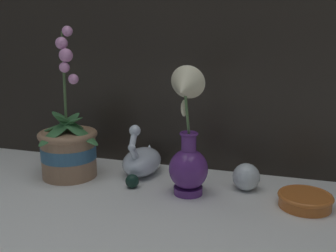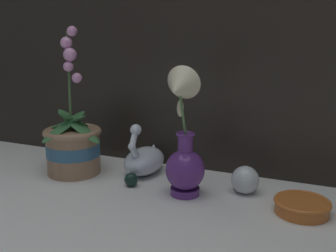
{
  "view_description": "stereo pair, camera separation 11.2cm",
  "coord_description": "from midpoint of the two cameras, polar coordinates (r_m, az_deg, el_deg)",
  "views": [
    {
      "loc": [
        0.29,
        -0.9,
        0.44
      ],
      "look_at": [
        -0.03,
        0.14,
        0.17
      ],
      "focal_mm": 42.0,
      "sensor_mm": 36.0,
      "label": 1
    },
    {
      "loc": [
        0.4,
        -0.86,
        0.44
      ],
      "look_at": [
        -0.03,
        0.14,
        0.17
      ],
      "focal_mm": 42.0,
      "sensor_mm": 36.0,
      "label": 2
    }
  ],
  "objects": [
    {
      "name": "glass_bauble",
      "position": [
        1.14,
        -8.08,
        -7.96
      ],
      "size": [
        0.04,
        0.04,
        0.04
      ],
      "color": "#142D23",
      "rests_on": "ground_plane"
    },
    {
      "name": "swan_figurine",
      "position": [
        1.23,
        -6.4,
        -4.94
      ],
      "size": [
        0.11,
        0.19,
        0.17
      ],
      "color": "silver",
      "rests_on": "ground_plane"
    },
    {
      "name": "glass_sphere",
      "position": [
        1.12,
        8.46,
        -7.36
      ],
      "size": [
        0.08,
        0.08,
        0.08
      ],
      "color": "silver",
      "rests_on": "ground_plane"
    },
    {
      "name": "blue_vase",
      "position": [
        1.03,
        -0.28,
        -3.18
      ],
      "size": [
        0.11,
        0.15,
        0.35
      ],
      "color": "#602D7F",
      "rests_on": "ground_plane"
    },
    {
      "name": "amber_dish",
      "position": [
        1.05,
        16.4,
        -10.25
      ],
      "size": [
        0.14,
        0.14,
        0.04
      ],
      "color": "#C66628",
      "rests_on": "ground_plane"
    },
    {
      "name": "orchid_potted_plant",
      "position": [
        1.24,
        -16.79,
        -2.97
      ],
      "size": [
        0.23,
        0.23,
        0.45
      ],
      "color": "#9E7556",
      "rests_on": "ground_plane"
    },
    {
      "name": "ground_plane",
      "position": [
        1.04,
        -4.0,
        -11.08
      ],
      "size": [
        2.8,
        2.8,
        0.0
      ],
      "primitive_type": "plane",
      "color": "silver"
    }
  ]
}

